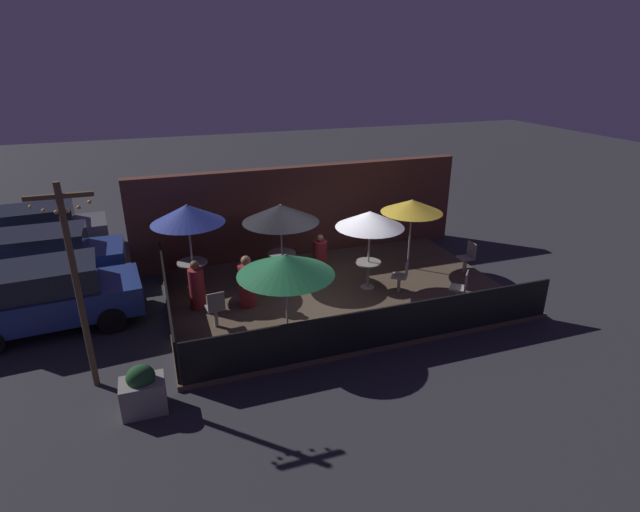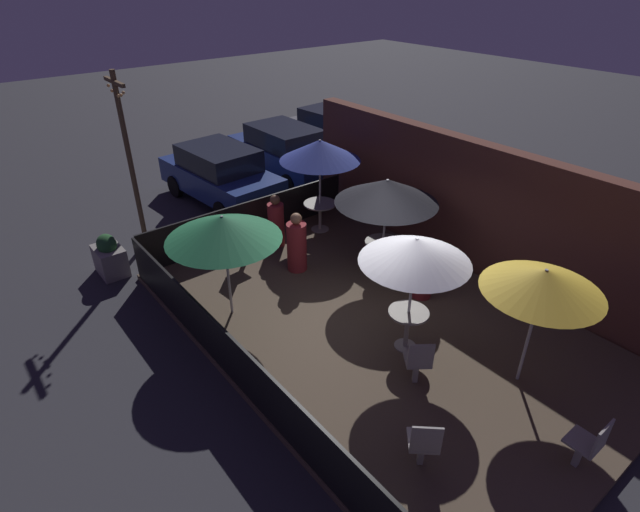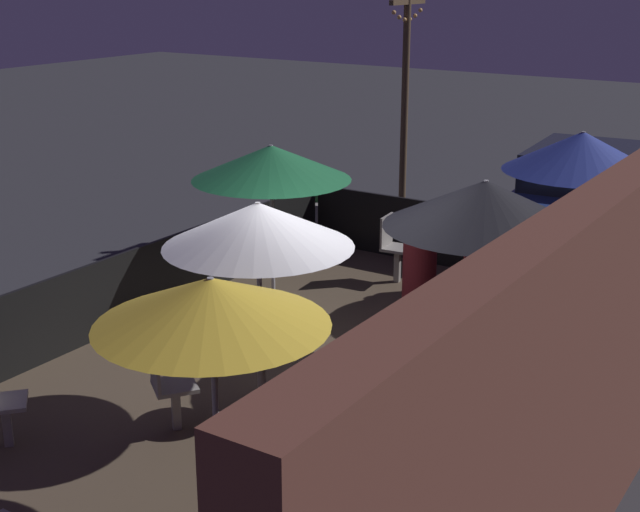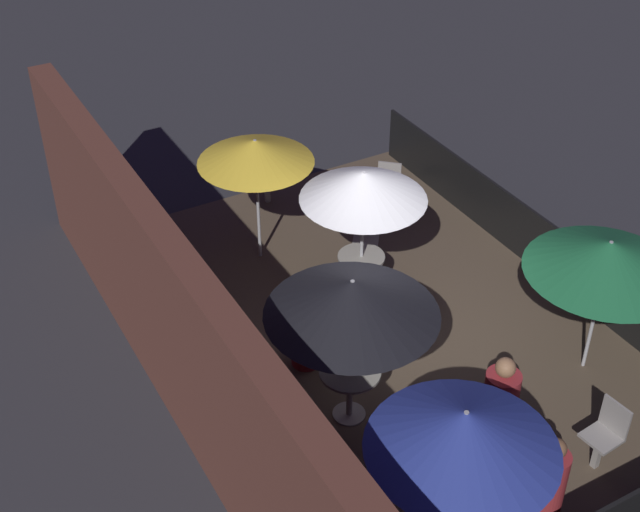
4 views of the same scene
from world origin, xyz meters
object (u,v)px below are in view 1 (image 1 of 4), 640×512
(patio_chair_0, at_px, (468,256))
(patron_0, at_px, (247,284))
(planter_box, at_px, (143,391))
(patio_umbrella_3, at_px, (412,206))
(patio_umbrella_0, at_px, (187,214))
(patio_chair_3, at_px, (461,287))
(dining_table_0, at_px, (193,267))
(dining_table_2, at_px, (282,258))
(patio_umbrella_4, at_px, (286,265))
(dining_table_1, at_px, (368,268))
(patio_umbrella_1, at_px, (370,219))
(parked_car_1, at_px, (43,258))
(patron_1, at_px, (197,287))
(patio_chair_2, at_px, (402,275))
(parked_car_2, at_px, (36,231))
(patron_2, at_px, (320,256))
(patio_umbrella_2, at_px, (281,213))
(parked_car_0, at_px, (50,296))
(patio_chair_1, at_px, (216,308))
(light_post, at_px, (76,280))

(patio_chair_0, distance_m, patron_0, 6.50)
(patio_chair_0, relative_size, planter_box, 0.95)
(planter_box, bearing_deg, patio_umbrella_3, 27.89)
(patio_umbrella_0, xyz_separation_m, patio_chair_3, (6.32, -3.31, -1.61))
(dining_table_0, height_order, dining_table_2, dining_table_2)
(patio_umbrella_4, bearing_deg, patio_chair_3, 2.84)
(dining_table_1, height_order, patio_chair_0, patio_chair_0)
(patio_umbrella_1, height_order, parked_car_1, patio_umbrella_1)
(patio_umbrella_3, bearing_deg, patron_1, -175.29)
(dining_table_2, relative_size, patio_chair_2, 0.85)
(dining_table_0, height_order, parked_car_2, parked_car_2)
(patio_umbrella_1, relative_size, patron_1, 1.70)
(patron_0, distance_m, patron_2, 2.78)
(patron_2, bearing_deg, patio_chair_3, -169.28)
(patio_umbrella_4, distance_m, parked_car_2, 9.97)
(patron_1, bearing_deg, dining_table_1, 151.30)
(patio_umbrella_2, distance_m, patio_chair_2, 3.69)
(dining_table_0, height_order, planter_box, planter_box)
(dining_table_2, distance_m, patron_2, 1.15)
(patio_umbrella_2, height_order, patron_2, patio_umbrella_2)
(patio_umbrella_1, xyz_separation_m, patio_umbrella_2, (-2.03, 1.41, -0.04))
(patio_umbrella_2, height_order, parked_car_1, patio_umbrella_2)
(patron_1, bearing_deg, dining_table_0, -116.12)
(dining_table_2, bearing_deg, patio_umbrella_2, 90.00)
(patio_umbrella_0, height_order, patio_umbrella_4, patio_umbrella_0)
(patio_umbrella_2, bearing_deg, patio_chair_0, -15.05)
(patron_1, bearing_deg, patio_umbrella_0, -116.12)
(dining_table_0, xyz_separation_m, patio_chair_3, (6.32, -3.31, -0.09))
(planter_box, bearing_deg, patio_chair_3, 11.08)
(parked_car_1, bearing_deg, patio_chair_0, -16.72)
(patio_umbrella_1, distance_m, patron_1, 4.75)
(patio_umbrella_0, height_order, patron_0, patio_umbrella_0)
(patio_umbrella_4, relative_size, parked_car_0, 0.51)
(patio_umbrella_1, height_order, patio_umbrella_4, patio_umbrella_1)
(parked_car_2, bearing_deg, dining_table_0, -48.42)
(patio_umbrella_3, height_order, parked_car_0, patio_umbrella_3)
(patio_umbrella_0, relative_size, patio_chair_2, 2.56)
(patio_umbrella_0, distance_m, patio_chair_1, 2.93)
(patio_chair_1, bearing_deg, patio_chair_2, -92.86)
(dining_table_2, distance_m, patron_1, 2.72)
(patio_chair_0, xyz_separation_m, patron_1, (-7.72, 0.33, 0.08))
(patron_0, bearing_deg, planter_box, 75.62)
(patio_umbrella_1, distance_m, patio_chair_3, 2.89)
(dining_table_0, relative_size, patio_chair_3, 0.91)
(dining_table_0, height_order, parked_car_1, parked_car_1)
(patio_umbrella_3, xyz_separation_m, planter_box, (-7.62, -4.03, -1.62))
(light_post, distance_m, parked_car_0, 3.27)
(patio_umbrella_2, relative_size, parked_car_2, 0.50)
(patio_umbrella_3, xyz_separation_m, dining_table_1, (-1.71, -0.85, -1.33))
(patio_chair_3, relative_size, parked_car_2, 0.21)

